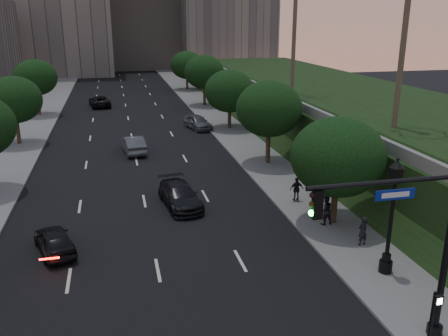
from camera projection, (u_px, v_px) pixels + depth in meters
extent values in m
cube|color=black|center=(133.00, 141.00, 45.38)|extent=(16.00, 140.00, 0.02)
cube|color=slate|center=(236.00, 135.00, 47.58)|extent=(4.50, 140.00, 0.15)
cube|color=slate|center=(18.00, 147.00, 43.14)|extent=(4.50, 140.00, 0.15)
cube|color=black|center=(354.00, 114.00, 47.68)|extent=(18.00, 90.00, 4.00)
cube|color=slate|center=(275.00, 94.00, 45.13)|extent=(0.35, 90.00, 0.70)
cube|color=gray|center=(141.00, 10.00, 109.56)|extent=(22.00, 18.00, 26.00)
cylinder|color=#38281C|center=(334.00, 201.00, 26.76)|extent=(0.36, 0.36, 2.86)
ellipsoid|color=black|center=(338.00, 157.00, 25.97)|extent=(5.20, 5.20, 4.42)
cylinder|color=#38281C|center=(268.00, 145.00, 37.84)|extent=(0.36, 0.36, 3.21)
ellipsoid|color=black|center=(269.00, 109.00, 36.96)|extent=(5.20, 5.20, 4.42)
cylinder|color=#38281C|center=(229.00, 116.00, 49.96)|extent=(0.36, 0.36, 2.86)
ellipsoid|color=black|center=(230.00, 91.00, 49.17)|extent=(5.20, 5.20, 4.42)
cylinder|color=#38281C|center=(204.00, 94.00, 62.90)|extent=(0.36, 0.36, 3.21)
ellipsoid|color=black|center=(204.00, 72.00, 62.01)|extent=(5.20, 5.20, 4.42)
cylinder|color=#38281C|center=(187.00, 81.00, 76.87)|extent=(0.36, 0.36, 2.86)
ellipsoid|color=black|center=(187.00, 65.00, 76.09)|extent=(5.20, 5.20, 4.42)
cylinder|color=#38281C|center=(18.00, 129.00, 43.63)|extent=(0.36, 0.36, 2.99)
ellipsoid|color=black|center=(14.00, 100.00, 42.81)|extent=(5.00, 5.00, 4.25)
cylinder|color=#38281C|center=(38.00, 102.00, 56.58)|extent=(0.36, 0.36, 3.26)
ellipsoid|color=black|center=(35.00, 77.00, 55.69)|extent=(5.00, 5.00, 4.25)
cylinder|color=#4C4233|center=(404.00, 38.00, 31.29)|extent=(0.40, 0.40, 12.00)
cylinder|color=#4C4233|center=(295.00, 18.00, 45.43)|extent=(0.40, 0.40, 14.50)
cylinder|color=black|center=(447.00, 252.00, 16.53)|extent=(0.24, 0.24, 7.00)
cylinder|color=black|center=(434.00, 331.00, 17.52)|extent=(0.56, 0.56, 0.50)
cylinder|color=black|center=(385.00, 182.00, 15.10)|extent=(5.40, 0.16, 0.16)
cube|color=black|center=(317.00, 204.00, 14.77)|extent=(0.32, 0.22, 0.95)
sphere|color=black|center=(313.00, 195.00, 14.63)|extent=(0.20, 0.20, 0.20)
sphere|color=#3F2B0A|center=(312.00, 204.00, 14.72)|extent=(0.20, 0.20, 0.20)
sphere|color=#19F24C|center=(311.00, 213.00, 14.81)|extent=(0.20, 0.20, 0.20)
cube|color=#0C23A4|center=(395.00, 194.00, 15.32)|extent=(1.40, 0.05, 0.35)
cylinder|color=black|center=(385.00, 268.00, 21.75)|extent=(0.60, 0.60, 0.70)
cylinder|color=black|center=(386.00, 258.00, 21.60)|extent=(0.40, 0.40, 0.40)
cylinder|color=black|center=(391.00, 219.00, 21.00)|extent=(0.18, 0.18, 3.60)
cube|color=black|center=(396.00, 175.00, 20.38)|extent=(0.42, 0.42, 0.70)
cone|color=black|center=(397.00, 164.00, 20.23)|extent=(0.64, 0.64, 0.35)
sphere|color=black|center=(398.00, 159.00, 20.17)|extent=(0.14, 0.14, 0.14)
cylinder|color=black|center=(431.00, 324.00, 16.31)|extent=(0.12, 0.12, 2.50)
cube|color=black|center=(438.00, 300.00, 15.82)|extent=(0.30, 0.14, 0.35)
cube|color=white|center=(440.00, 302.00, 15.75)|extent=(0.18, 0.02, 0.22)
imported|color=black|center=(54.00, 240.00, 23.72)|extent=(2.64, 4.14, 1.31)
imported|color=#505357|center=(133.00, 144.00, 41.30)|extent=(2.15, 4.79, 1.52)
imported|color=black|center=(100.00, 101.00, 62.73)|extent=(3.11, 5.54, 1.46)
imported|color=black|center=(180.00, 195.00, 29.57)|extent=(2.62, 5.13, 1.43)
imported|color=slate|center=(198.00, 122.00, 50.07)|extent=(2.89, 4.74, 1.51)
imported|color=black|center=(363.00, 231.00, 24.15)|extent=(0.65, 0.51, 1.57)
imported|color=black|center=(325.00, 210.00, 26.57)|extent=(0.88, 0.71, 1.71)
imported|color=black|center=(297.00, 189.00, 30.04)|extent=(0.91, 0.39, 1.54)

